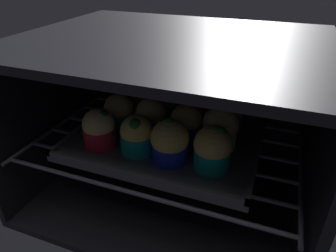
{
  "coord_description": "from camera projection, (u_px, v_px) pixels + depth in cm",
  "views": [
    {
      "loc": [
        19.8,
        -31.66,
        49.1
      ],
      "look_at": [
        0.0,
        20.26,
        17.55
      ],
      "focal_mm": 32.42,
      "sensor_mm": 36.0,
      "label": 1
    }
  ],
  "objects": [
    {
      "name": "muffin_row2_col0",
      "position": [
        136.0,
        97.0,
        0.73
      ],
      "size": [
        7.02,
        7.02,
        8.28
      ],
      "color": "silver",
      "rests_on": "baking_tray"
    },
    {
      "name": "muffin_row1_col0",
      "position": [
        119.0,
        112.0,
        0.67
      ],
      "size": [
        6.66,
        6.66,
        7.83
      ],
      "color": "#0C8C84",
      "rests_on": "baking_tray"
    },
    {
      "name": "muffin_row0_col1",
      "position": [
        137.0,
        135.0,
        0.58
      ],
      "size": [
        6.58,
        6.58,
        7.77
      ],
      "color": "#0C8C84",
      "rests_on": "baking_tray"
    },
    {
      "name": "baking_tray",
      "position": [
        168.0,
        138.0,
        0.65
      ],
      "size": [
        38.48,
        30.83,
        2.2
      ],
      "color": "#4C4C51",
      "rests_on": "oven_rack"
    },
    {
      "name": "muffin_row1_col1",
      "position": [
        151.0,
        117.0,
        0.64
      ],
      "size": [
        6.58,
        6.58,
        8.07
      ],
      "color": "#1928B7",
      "rests_on": "baking_tray"
    },
    {
      "name": "muffin_row0_col2",
      "position": [
        170.0,
        142.0,
        0.55
      ],
      "size": [
        7.09,
        7.09,
        8.75
      ],
      "color": "#1928B7",
      "rests_on": "baking_tray"
    },
    {
      "name": "muffin_row2_col3",
      "position": [
        229.0,
        111.0,
        0.66
      ],
      "size": [
        7.13,
        7.13,
        8.82
      ],
      "color": "#7A238C",
      "rests_on": "baking_tray"
    },
    {
      "name": "muffin_row2_col2",
      "position": [
        195.0,
        107.0,
        0.68
      ],
      "size": [
        6.69,
        6.69,
        9.14
      ],
      "color": "#0C8C84",
      "rests_on": "baking_tray"
    },
    {
      "name": "oven_rack",
      "position": [
        171.0,
        138.0,
        0.67
      ],
      "size": [
        54.8,
        42.0,
        0.8
      ],
      "color": "#51515B",
      "rests_on": "oven_cavity"
    },
    {
      "name": "muffin_row0_col3",
      "position": [
        213.0,
        149.0,
        0.54
      ],
      "size": [
        6.9,
        6.9,
        8.5
      ],
      "color": "#0C8C84",
      "rests_on": "baking_tray"
    },
    {
      "name": "muffin_row1_col3",
      "position": [
        221.0,
        128.0,
        0.59
      ],
      "size": [
        7.15,
        7.15,
        8.85
      ],
      "color": "silver",
      "rests_on": "baking_tray"
    },
    {
      "name": "muffin_row2_col1",
      "position": [
        165.0,
        103.0,
        0.71
      ],
      "size": [
        6.69,
        6.69,
        8.11
      ],
      "color": "#0C8C84",
      "rests_on": "baking_tray"
    },
    {
      "name": "muffin_row0_col0",
      "position": [
        99.0,
        129.0,
        0.6
      ],
      "size": [
        6.58,
        6.58,
        7.9
      ],
      "color": "red",
      "rests_on": "baking_tray"
    },
    {
      "name": "muffin_row1_col2",
      "position": [
        186.0,
        123.0,
        0.62
      ],
      "size": [
        6.72,
        6.72,
        7.86
      ],
      "color": "#1928B7",
      "rests_on": "baking_tray"
    },
    {
      "name": "oven_cavity",
      "position": [
        177.0,
        116.0,
        0.69
      ],
      "size": [
        59.0,
        47.0,
        37.0
      ],
      "color": "black",
      "rests_on": "ground"
    }
  ]
}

